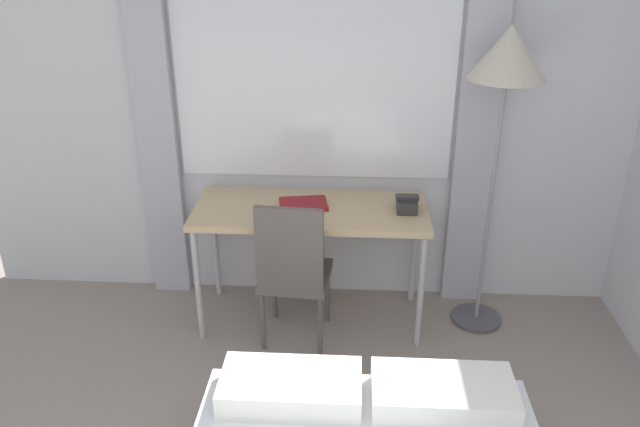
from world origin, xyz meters
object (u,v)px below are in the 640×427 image
object	(u,v)px
desk	(311,217)
standing_lamp	(507,71)
book	(303,204)
telephone	(407,204)
desk_chair	(293,268)

from	to	relation	value
desk	standing_lamp	distance (m)	1.38
standing_lamp	book	world-z (taller)	standing_lamp
desk	standing_lamp	xyz separation A→B (m)	(1.06, 0.02, 0.88)
desk	book	world-z (taller)	book
standing_lamp	telephone	world-z (taller)	standing_lamp
desk	desk_chair	size ratio (longest dim) A/B	1.48
book	desk_chair	bearing A→B (deg)	-97.28
desk	telephone	world-z (taller)	telephone
desk_chair	book	size ratio (longest dim) A/B	3.01
desk_chair	book	xyz separation A→B (m)	(0.04, 0.30, 0.28)
book	desk	bearing A→B (deg)	-30.62
telephone	book	bearing A→B (deg)	177.50
desk_chair	telephone	size ratio (longest dim) A/B	5.68
standing_lamp	book	bearing A→B (deg)	179.79
desk	desk_chair	distance (m)	0.35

